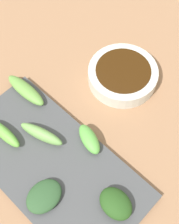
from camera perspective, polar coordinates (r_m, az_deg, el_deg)
The scene contains 9 objects.
tabletop at distance 0.62m, azimuth 0.14°, elevation -1.50°, with size 2.10×2.10×0.02m, color #A17451.
sauce_bowl at distance 0.65m, azimuth 5.89°, elevation 6.61°, with size 0.14×0.14×0.03m.
serving_plate at distance 0.57m, azimuth -6.71°, elevation -9.25°, with size 0.18×0.35×0.01m, color #494A4D.
broccoli_stalk_0 at distance 0.58m, azimuth -8.52°, elevation -3.87°, with size 0.02×0.08×0.03m, color #78AF58.
broccoli_stalk_1 at distance 0.63m, azimuth -11.22°, elevation 3.81°, with size 0.03×0.10×0.02m, color #6CA447.
broccoli_stalk_2 at distance 0.57m, azimuth -0.04°, elevation -4.82°, with size 0.03×0.06×0.02m, color #61B148.
broccoli_stalk_3 at distance 0.59m, azimuth -14.77°, elevation -3.72°, with size 0.02×0.08×0.02m, color #6FB946.
broccoli_leafy_4 at distance 0.54m, azimuth -8.05°, elevation -14.54°, with size 0.06×0.05×0.02m, color #2F552E.
broccoli_leafy_5 at distance 0.53m, azimuth 4.67°, elevation -15.84°, with size 0.05×0.06×0.03m, color #284F1C.
Camera 1 is at (0.21, 0.20, 0.56)m, focal length 51.67 mm.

